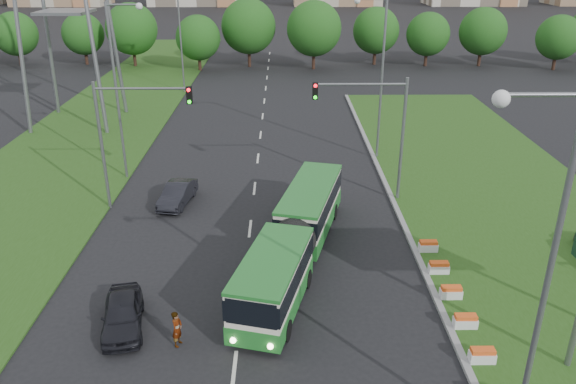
{
  "coord_description": "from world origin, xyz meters",
  "views": [
    {
      "loc": [
        -1.09,
        -23.28,
        15.03
      ],
      "look_at": [
        -0.78,
        5.36,
        2.6
      ],
      "focal_mm": 35.0,
      "sensor_mm": 36.0,
      "label": 1
    }
  ],
  "objects_px": {
    "traffic_mast_left": "(126,126)",
    "car_left_far": "(177,194)",
    "traffic_mast_median": "(378,121)",
    "articulated_bus": "(292,237)",
    "pedestrian": "(177,329)",
    "shopping_trolley": "(247,340)",
    "car_left_near": "(122,314)"
  },
  "relations": [
    {
      "from": "traffic_mast_median",
      "to": "articulated_bus",
      "type": "relative_size",
      "value": 0.53
    },
    {
      "from": "traffic_mast_median",
      "to": "shopping_trolley",
      "type": "xyz_separation_m",
      "value": [
        -7.34,
        -14.5,
        -5.1
      ]
    },
    {
      "from": "pedestrian",
      "to": "shopping_trolley",
      "type": "distance_m",
      "value": 2.91
    },
    {
      "from": "traffic_mast_left",
      "to": "car_left_near",
      "type": "xyz_separation_m",
      "value": [
        2.41,
        -12.27,
        -4.65
      ]
    },
    {
      "from": "car_left_near",
      "to": "pedestrian",
      "type": "height_order",
      "value": "pedestrian"
    },
    {
      "from": "traffic_mast_median",
      "to": "shopping_trolley",
      "type": "distance_m",
      "value": 17.03
    },
    {
      "from": "traffic_mast_left",
      "to": "car_left_far",
      "type": "bearing_deg",
      "value": 11.65
    },
    {
      "from": "pedestrian",
      "to": "shopping_trolley",
      "type": "height_order",
      "value": "pedestrian"
    },
    {
      "from": "traffic_mast_median",
      "to": "articulated_bus",
      "type": "xyz_separation_m",
      "value": [
        -5.4,
        -7.96,
        -3.83
      ]
    },
    {
      "from": "shopping_trolley",
      "to": "traffic_mast_left",
      "type": "bearing_deg",
      "value": 133.65
    },
    {
      "from": "traffic_mast_left",
      "to": "car_left_far",
      "type": "distance_m",
      "value": 5.36
    },
    {
      "from": "traffic_mast_median",
      "to": "car_left_near",
      "type": "distance_m",
      "value": 18.98
    },
    {
      "from": "traffic_mast_left",
      "to": "articulated_bus",
      "type": "height_order",
      "value": "traffic_mast_left"
    },
    {
      "from": "articulated_bus",
      "to": "pedestrian",
      "type": "relative_size",
      "value": 9.42
    },
    {
      "from": "car_left_near",
      "to": "pedestrian",
      "type": "xyz_separation_m",
      "value": [
        2.55,
        -1.2,
        0.1
      ]
    },
    {
      "from": "traffic_mast_median",
      "to": "articulated_bus",
      "type": "distance_m",
      "value": 10.35
    },
    {
      "from": "car_left_far",
      "to": "pedestrian",
      "type": "xyz_separation_m",
      "value": [
        2.37,
        -14.0,
        0.12
      ]
    },
    {
      "from": "traffic_mast_median",
      "to": "traffic_mast_left",
      "type": "xyz_separation_m",
      "value": [
        -15.16,
        -1.0,
        0.0
      ]
    },
    {
      "from": "car_left_near",
      "to": "shopping_trolley",
      "type": "bearing_deg",
      "value": -24.11
    },
    {
      "from": "articulated_bus",
      "to": "shopping_trolley",
      "type": "bearing_deg",
      "value": -91.98
    },
    {
      "from": "traffic_mast_median",
      "to": "traffic_mast_left",
      "type": "height_order",
      "value": "same"
    },
    {
      "from": "traffic_mast_median",
      "to": "articulated_bus",
      "type": "height_order",
      "value": "traffic_mast_median"
    },
    {
      "from": "car_left_near",
      "to": "traffic_mast_left",
      "type": "bearing_deg",
      "value": 89.81
    },
    {
      "from": "articulated_bus",
      "to": "traffic_mast_left",
      "type": "bearing_deg",
      "value": 159.08
    },
    {
      "from": "traffic_mast_median",
      "to": "car_left_near",
      "type": "height_order",
      "value": "traffic_mast_median"
    },
    {
      "from": "articulated_bus",
      "to": "pedestrian",
      "type": "bearing_deg",
      "value": -111.84
    },
    {
      "from": "traffic_mast_left",
      "to": "shopping_trolley",
      "type": "relative_size",
      "value": 15.56
    },
    {
      "from": "traffic_mast_left",
      "to": "car_left_far",
      "type": "relative_size",
      "value": 1.93
    },
    {
      "from": "traffic_mast_median",
      "to": "shopping_trolley",
      "type": "relative_size",
      "value": 15.56
    },
    {
      "from": "articulated_bus",
      "to": "car_left_near",
      "type": "height_order",
      "value": "articulated_bus"
    },
    {
      "from": "car_left_far",
      "to": "pedestrian",
      "type": "bearing_deg",
      "value": -70.6
    },
    {
      "from": "traffic_mast_left",
      "to": "shopping_trolley",
      "type": "xyz_separation_m",
      "value": [
        7.82,
        -13.5,
        -5.1
      ]
    }
  ]
}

